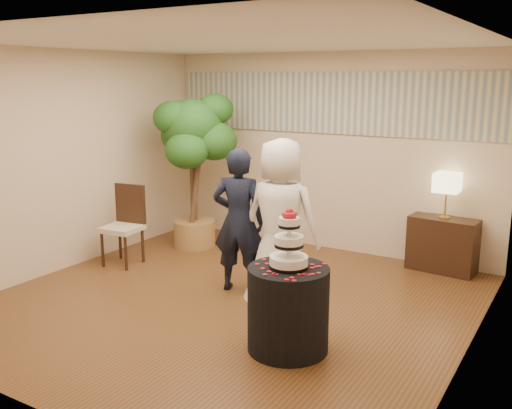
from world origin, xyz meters
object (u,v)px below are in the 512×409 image
Objects in this scene: bride at (281,219)px; wedding_cake at (289,238)px; groom at (239,220)px; console at (442,245)px; table_lamp at (446,196)px; side_chair at (122,226)px; cake_table at (288,309)px; ficus_tree at (193,170)px.

wedding_cake is at bearing 116.52° from bride.
groom is 2.72m from console.
side_chair is at bearing -152.44° from table_lamp.
cake_table is 3.21m from side_chair.
console is at bearing 77.27° from cake_table.
cake_table is 0.93× the size of console.
ficus_tree is at bearing -167.49° from table_lamp.
console is (1.87, 1.92, -0.49)m from groom.
ficus_tree reaches higher than wedding_cake.
cake_table is 0.67m from wedding_cake.
bride is at bearing 121.97° from cake_table.
groom is at bearing -37.16° from ficus_tree.
side_chair is at bearing -3.48° from bride.
cake_table is 1.36× the size of table_lamp.
cake_table is 3.09m from table_lamp.
groom reaches higher than wedding_cake.
console is at bearing -131.71° from bride.
groom is 1.95m from ficus_tree.
groom is 0.52m from bride.
ficus_tree reaches higher than side_chair.
bride is 2.15× the size of console.
side_chair is at bearing -147.30° from console.
wedding_cake is at bearing 0.00° from cake_table.
bride is 2.33m from ficus_tree.
ficus_tree is at bearing 141.14° from cake_table.
bride reaches higher than table_lamp.
console is 0.37× the size of ficus_tree.
console is at bearing 77.27° from wedding_cake.
cake_table is at bearing 0.00° from wedding_cake.
cake_table is at bearing -25.54° from side_chair.
groom is 2.90× the size of table_lamp.
bride is at bearing 121.97° from wedding_cake.
console is at bearing 0.00° from table_lamp.
wedding_cake is at bearing -25.54° from side_chair.
cake_table is at bearing -97.59° from console.
bride is 3.32× the size of wedding_cake.
ficus_tree is (-2.74, 2.20, 0.08)m from wedding_cake.
ficus_tree reaches higher than table_lamp.
bride reaches higher than cake_table.
wedding_cake reaches higher than console.
groom is at bearing -6.35° from side_chair.
table_lamp is at bearing 20.69° from side_chair.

